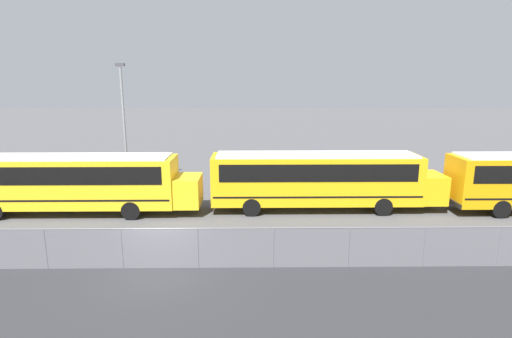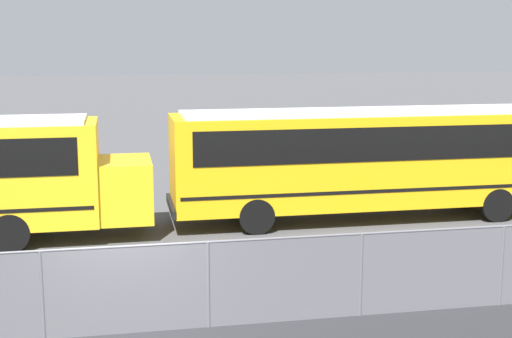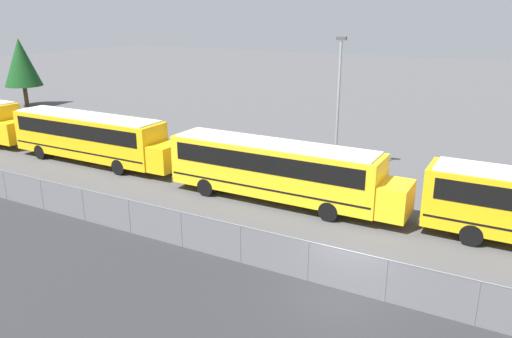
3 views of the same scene
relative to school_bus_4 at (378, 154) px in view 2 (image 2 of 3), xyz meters
name	(u,v)px [view 2 (image 2 of 3)]	position (x,y,z in m)	size (l,w,h in m)	color
ground_plane	(129,333)	(-7.64, -7.41, -1.98)	(200.00, 200.00, 0.00)	#4C4C4F
fence	(127,289)	(-7.64, -7.41, -1.11)	(123.75, 0.07, 1.70)	#9EA0A5
school_bus_4	(378,154)	(0.00, 0.00, 0.00)	(13.39, 2.45, 3.33)	yellow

